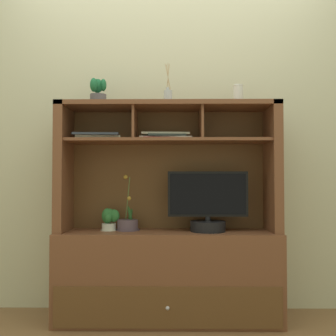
% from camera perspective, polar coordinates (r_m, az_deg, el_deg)
% --- Properties ---
extents(floor_plane, '(6.00, 6.00, 0.02)m').
position_cam_1_polar(floor_plane, '(2.81, 0.00, -21.14)').
color(floor_plane, brown).
rests_on(floor_plane, ground).
extents(back_wall, '(6.00, 0.02, 2.80)m').
position_cam_1_polar(back_wall, '(2.94, 0.05, 7.58)').
color(back_wall, beige).
rests_on(back_wall, ground).
extents(media_console, '(1.46, 0.45, 1.44)m').
position_cam_1_polar(media_console, '(2.70, 0.00, -12.07)').
color(media_console, brown).
rests_on(media_console, ground).
extents(tv_monitor, '(0.53, 0.23, 0.40)m').
position_cam_1_polar(tv_monitor, '(2.64, 5.75, -5.66)').
color(tv_monitor, black).
rests_on(tv_monitor, media_console).
extents(potted_orchid, '(0.16, 0.16, 0.37)m').
position_cam_1_polar(potted_orchid, '(2.71, -5.82, -8.05)').
color(potted_orchid, '#54434D').
rests_on(potted_orchid, media_console).
extents(potted_fern, '(0.13, 0.11, 0.15)m').
position_cam_1_polar(potted_fern, '(2.72, -8.44, -7.30)').
color(potted_fern, beige).
rests_on(potted_fern, media_console).
extents(magazine_stack_left, '(0.36, 0.23, 0.05)m').
position_cam_1_polar(magazine_stack_left, '(2.70, -0.31, 4.53)').
color(magazine_stack_left, '#AB2B32').
rests_on(magazine_stack_left, media_console).
extents(magazine_stack_centre, '(0.32, 0.24, 0.03)m').
position_cam_1_polar(magazine_stack_centre, '(2.70, -10.07, 4.49)').
color(magazine_stack_centre, beige).
rests_on(magazine_stack_centre, media_console).
extents(diffuser_bottle, '(0.06, 0.06, 0.27)m').
position_cam_1_polar(diffuser_bottle, '(2.70, -0.00, 10.28)').
color(diffuser_bottle, '#B0B7B8').
rests_on(diffuser_bottle, media_console).
extents(potted_succulent, '(0.13, 0.13, 0.18)m').
position_cam_1_polar(potted_succulent, '(2.77, -10.06, 10.56)').
color(potted_succulent, '#4F4B4E').
rests_on(potted_succulent, media_console).
extents(ceramic_vase, '(0.07, 0.07, 0.13)m').
position_cam_1_polar(ceramic_vase, '(2.76, 10.07, 10.38)').
color(ceramic_vase, silver).
rests_on(ceramic_vase, media_console).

